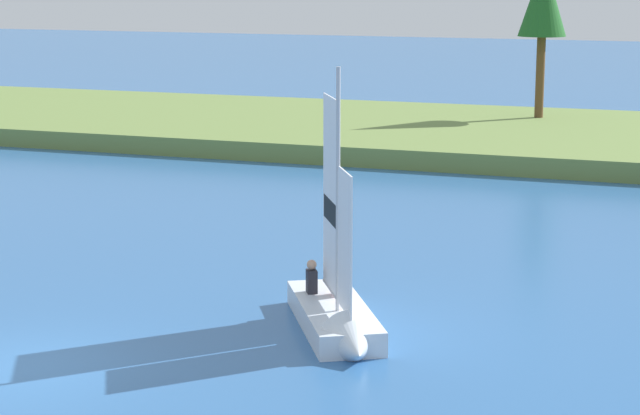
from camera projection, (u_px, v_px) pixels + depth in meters
name	position (u px, v px, depth m)	size (l,w,h in m)	color
ground_plane	(23.00, 367.00, 20.31)	(200.00, 200.00, 0.00)	#2D609E
shore_bank	(431.00, 132.00, 47.03)	(80.00, 14.41, 0.71)	olive
shoreline_tree_midleft	(543.00, 0.00, 47.93)	(2.01, 2.01, 6.59)	brown
sailboat	(340.00, 316.00, 21.86)	(3.18, 4.34, 5.45)	silver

